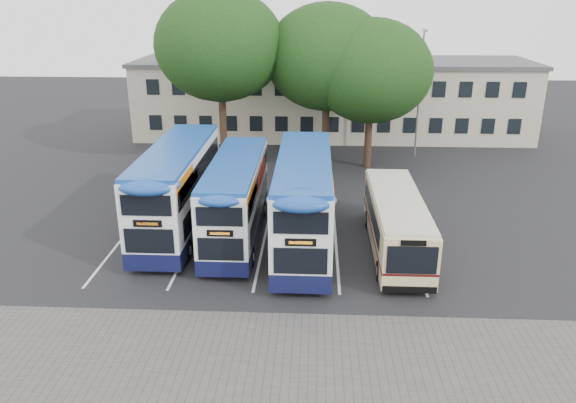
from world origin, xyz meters
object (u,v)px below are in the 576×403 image
at_px(bus_dd_left, 178,185).
at_px(bus_dd_mid, 236,196).
at_px(lamp_post, 420,88).
at_px(tree_right, 372,71).
at_px(bus_dd_right, 304,198).
at_px(tree_mid, 327,57).
at_px(bus_single, 396,220).
at_px(tree_left, 220,46).

distance_m(bus_dd_left, bus_dd_mid, 3.14).
height_order(lamp_post, tree_right, tree_right).
bearing_deg(lamp_post, bus_dd_right, -116.44).
bearing_deg(bus_dd_mid, bus_dd_left, 165.36).
relative_size(lamp_post, tree_right, 0.91).
height_order(lamp_post, bus_dd_mid, lamp_post).
bearing_deg(bus_dd_right, tree_mid, 85.17).
xyz_separation_m(lamp_post, bus_single, (-3.52, -16.07, -3.57)).
relative_size(bus_dd_right, bus_single, 1.16).
distance_m(lamp_post, bus_dd_left, 20.21).
xyz_separation_m(bus_dd_mid, bus_dd_right, (3.28, -0.75, 0.23)).
xyz_separation_m(tree_left, bus_single, (10.19, -13.75, -6.58)).
bearing_deg(tree_right, bus_dd_mid, -120.77).
bearing_deg(bus_single, tree_left, 126.54).
height_order(tree_right, bus_dd_left, tree_right).
relative_size(bus_dd_mid, bus_dd_right, 0.91).
distance_m(tree_mid, tree_right, 3.21).
bearing_deg(tree_right, bus_dd_left, -131.84).
xyz_separation_m(tree_left, bus_dd_left, (-0.42, -11.88, -5.71)).
height_order(bus_dd_left, bus_dd_mid, bus_dd_left).
bearing_deg(bus_single, lamp_post, 77.63).
distance_m(tree_mid, bus_dd_right, 15.17).
bearing_deg(bus_dd_left, bus_dd_mid, -14.64).
bearing_deg(tree_right, bus_single, -89.25).
bearing_deg(bus_dd_right, tree_right, 72.64).
relative_size(tree_right, bus_dd_right, 0.95).
xyz_separation_m(tree_mid, tree_right, (2.91, -1.12, -0.76)).
height_order(lamp_post, tree_mid, tree_mid).
bearing_deg(tree_right, lamp_post, 34.53).
bearing_deg(bus_single, tree_mid, 101.92).
height_order(tree_right, bus_single, tree_right).
height_order(tree_left, bus_dd_mid, tree_left).
bearing_deg(tree_right, bus_dd_right, -107.36).
distance_m(tree_mid, bus_dd_left, 15.61).
distance_m(tree_left, tree_right, 10.14).
bearing_deg(lamp_post, tree_right, -145.47).
bearing_deg(bus_dd_mid, bus_single, -8.14).
xyz_separation_m(lamp_post, tree_mid, (-6.61, -1.43, 2.20)).
relative_size(tree_left, bus_dd_left, 1.13).
height_order(tree_mid, bus_dd_right, tree_mid).
bearing_deg(bus_dd_mid, bus_dd_right, -12.78).
xyz_separation_m(bus_dd_mid, bus_single, (7.58, -1.08, -0.66)).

